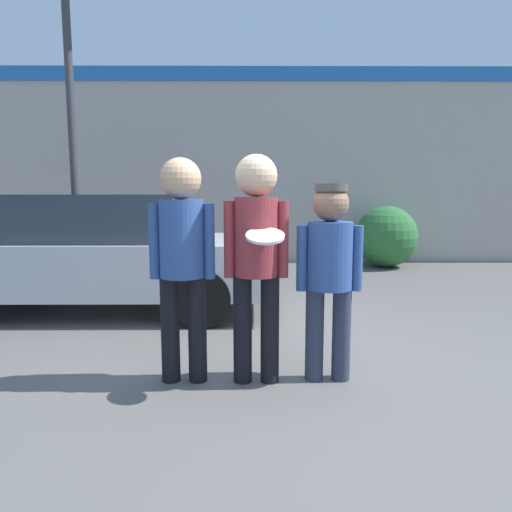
% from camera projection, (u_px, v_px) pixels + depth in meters
% --- Properties ---
extents(ground_plane, '(56.00, 56.00, 0.00)m').
position_uv_depth(ground_plane, '(288.00, 378.00, 3.79)').
color(ground_plane, '#5B5956').
extents(storefront_building, '(24.00, 0.22, 4.24)m').
position_uv_depth(storefront_building, '(266.00, 166.00, 10.14)').
color(storefront_building, '#B2A89E').
rests_on(storefront_building, ground).
extents(person_left, '(0.52, 0.35, 1.80)m').
position_uv_depth(person_left, '(182.00, 249.00, 3.60)').
color(person_left, black).
rests_on(person_left, ground).
extents(person_middle_with_frisbee, '(0.51, 0.56, 1.83)m').
position_uv_depth(person_middle_with_frisbee, '(256.00, 247.00, 3.58)').
color(person_middle_with_frisbee, black).
rests_on(person_middle_with_frisbee, ground).
extents(person_right, '(0.53, 0.36, 1.60)m').
position_uv_depth(person_right, '(329.00, 265.00, 3.65)').
color(person_right, '#2D3347').
rests_on(person_right, ground).
extents(parked_car_near, '(4.46, 1.87, 1.52)m').
position_uv_depth(parked_car_near, '(100.00, 252.00, 5.97)').
color(parked_car_near, '#B7BABF').
rests_on(parked_car_near, ground).
extents(street_lamp, '(1.20, 0.35, 5.21)m').
position_uv_depth(street_lamp, '(84.00, 79.00, 6.82)').
color(street_lamp, '#38383D').
rests_on(street_lamp, ground).
extents(shrub, '(1.28, 1.28, 1.28)m').
position_uv_depth(shrub, '(386.00, 237.00, 9.54)').
color(shrub, '#2D6B33').
rests_on(shrub, ground).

